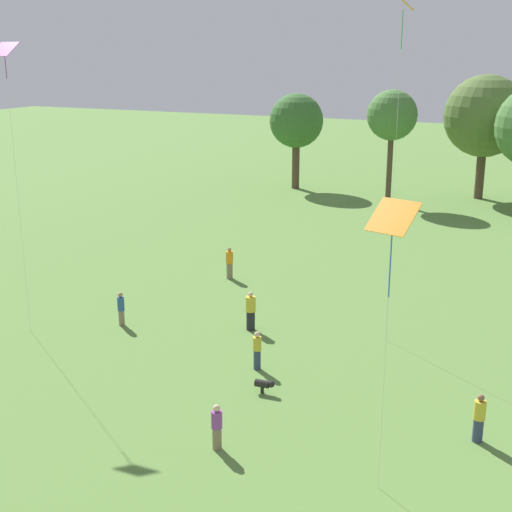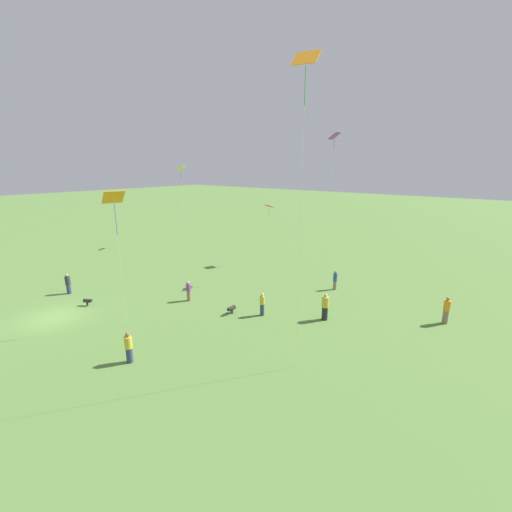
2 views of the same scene
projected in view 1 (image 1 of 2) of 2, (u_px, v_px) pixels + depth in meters
tree_0 at (296, 121)px, 67.01m from camera, size 5.08×5.08×8.98m
tree_1 at (392, 116)px, 60.20m from camera, size 4.26×4.26×9.68m
tree_2 at (485, 116)px, 62.09m from camera, size 7.13×7.13×10.87m
person_0 at (251, 311)px, 33.69m from camera, size 0.58×0.58×1.91m
person_2 at (257, 350)px, 29.54m from camera, size 0.49×0.49×1.67m
person_4 at (230, 263)px, 41.31m from camera, size 0.55×0.55×1.88m
person_5 at (479, 418)px, 24.04m from camera, size 0.56×0.56×1.75m
person_6 at (217, 427)px, 23.59m from camera, size 0.47×0.47×1.63m
person_7 at (121, 309)px, 34.29m from camera, size 0.47×0.47×1.67m
kite_3 at (393, 224)px, 19.39m from camera, size 1.44×1.26×8.87m
kite_4 at (403, 15)px, 28.81m from camera, size 1.08×1.26×15.07m
kite_5 at (5, 60)px, 30.33m from camera, size 1.04×0.87×13.16m
dog_0 at (265, 384)px, 27.54m from camera, size 0.80×0.34×0.58m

